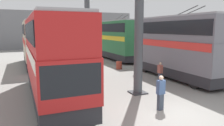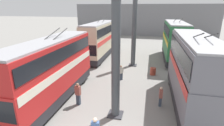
{
  "view_description": "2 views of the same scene",
  "coord_description": "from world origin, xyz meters",
  "px_view_note": "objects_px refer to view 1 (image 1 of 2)",
  "views": [
    {
      "loc": [
        -8.13,
        6.98,
        4.15
      ],
      "look_at": [
        8.11,
        0.06,
        1.4
      ],
      "focal_mm": 35.0,
      "sensor_mm": 36.0,
      "label": 1
    },
    {
      "loc": [
        -6.35,
        -2.08,
        7.2
      ],
      "look_at": [
        9.53,
        1.5,
        1.96
      ],
      "focal_mm": 28.0,
      "sensor_mm": 36.0,
      "label": 2
    }
  ],
  "objects_px": {
    "person_by_right_row": "(89,81)",
    "bus_right_far": "(35,40)",
    "oil_drum": "(119,65)",
    "bus_right_mid": "(52,53)",
    "person_aisle_foreground": "(161,92)",
    "bus_left_near": "(178,43)",
    "bus_left_far": "(117,38)",
    "person_by_left_row": "(160,72)",
    "person_aisle_midway": "(97,67)"
  },
  "relations": [
    {
      "from": "person_by_right_row",
      "to": "bus_right_far",
      "type": "bearing_deg",
      "value": -158.21
    },
    {
      "from": "oil_drum",
      "to": "person_by_right_row",
      "type": "bearing_deg",
      "value": 143.75
    },
    {
      "from": "bus_right_mid",
      "to": "oil_drum",
      "type": "distance_m",
      "value": 11.01
    },
    {
      "from": "person_aisle_foreground",
      "to": "oil_drum",
      "type": "relative_size",
      "value": 2.24
    },
    {
      "from": "person_aisle_foreground",
      "to": "bus_left_near",
      "type": "bearing_deg",
      "value": 126.28
    },
    {
      "from": "person_aisle_foreground",
      "to": "person_by_right_row",
      "type": "bearing_deg",
      "value": -154.31
    },
    {
      "from": "person_aisle_foreground",
      "to": "bus_right_mid",
      "type": "bearing_deg",
      "value": -138.73
    },
    {
      "from": "bus_left_near",
      "to": "bus_right_far",
      "type": "xyz_separation_m",
      "value": [
        11.52,
        10.5,
        -0.08
      ]
    },
    {
      "from": "person_aisle_foreground",
      "to": "person_by_right_row",
      "type": "distance_m",
      "value": 4.65
    },
    {
      "from": "bus_left_near",
      "to": "bus_right_far",
      "type": "bearing_deg",
      "value": 42.34
    },
    {
      "from": "person_aisle_foreground",
      "to": "person_by_right_row",
      "type": "height_order",
      "value": "person_aisle_foreground"
    },
    {
      "from": "bus_left_far",
      "to": "bus_right_far",
      "type": "distance_m",
      "value": 10.53
    },
    {
      "from": "bus_left_far",
      "to": "person_aisle_foreground",
      "type": "bearing_deg",
      "value": 162.46
    },
    {
      "from": "person_by_left_row",
      "to": "oil_drum",
      "type": "relative_size",
      "value": 1.95
    },
    {
      "from": "bus_right_mid",
      "to": "person_by_left_row",
      "type": "height_order",
      "value": "bus_right_mid"
    },
    {
      "from": "oil_drum",
      "to": "bus_right_mid",
      "type": "bearing_deg",
      "value": 133.65
    },
    {
      "from": "bus_left_near",
      "to": "oil_drum",
      "type": "distance_m",
      "value": 6.88
    },
    {
      "from": "bus_left_far",
      "to": "oil_drum",
      "type": "distance_m",
      "value": 7.53
    },
    {
      "from": "bus_left_near",
      "to": "oil_drum",
      "type": "height_order",
      "value": "bus_left_near"
    },
    {
      "from": "bus_left_near",
      "to": "person_aisle_foreground",
      "type": "height_order",
      "value": "bus_left_near"
    },
    {
      "from": "bus_right_far",
      "to": "oil_drum",
      "type": "relative_size",
      "value": 13.15
    },
    {
      "from": "bus_right_mid",
      "to": "person_by_left_row",
      "type": "distance_m",
      "value": 8.61
    },
    {
      "from": "person_aisle_midway",
      "to": "bus_left_far",
      "type": "bearing_deg",
      "value": -83.63
    },
    {
      "from": "person_aisle_foreground",
      "to": "person_by_right_row",
      "type": "xyz_separation_m",
      "value": [
        3.84,
        2.63,
        -0.02
      ]
    },
    {
      "from": "oil_drum",
      "to": "person_aisle_midway",
      "type": "bearing_deg",
      "value": 124.16
    },
    {
      "from": "person_aisle_foreground",
      "to": "person_by_left_row",
      "type": "bearing_deg",
      "value": 136.17
    },
    {
      "from": "bus_right_mid",
      "to": "person_aisle_midway",
      "type": "xyz_separation_m",
      "value": [
        5.24,
        -4.56,
        -1.97
      ]
    },
    {
      "from": "bus_right_far",
      "to": "oil_drum",
      "type": "bearing_deg",
      "value": -126.43
    },
    {
      "from": "person_aisle_midway",
      "to": "person_aisle_foreground",
      "type": "bearing_deg",
      "value": 132.21
    },
    {
      "from": "bus_left_far",
      "to": "person_aisle_midway",
      "type": "xyz_separation_m",
      "value": [
        -8.7,
        5.93,
        -2.18
      ]
    },
    {
      "from": "bus_right_mid",
      "to": "person_by_right_row",
      "type": "xyz_separation_m",
      "value": [
        -0.21,
        -2.19,
        -1.85
      ]
    },
    {
      "from": "person_by_left_row",
      "to": "oil_drum",
      "type": "height_order",
      "value": "person_by_left_row"
    },
    {
      "from": "bus_left_near",
      "to": "bus_right_far",
      "type": "height_order",
      "value": "bus_left_near"
    },
    {
      "from": "bus_right_mid",
      "to": "person_aisle_midway",
      "type": "distance_m",
      "value": 7.22
    },
    {
      "from": "person_aisle_midway",
      "to": "person_by_right_row",
      "type": "xyz_separation_m",
      "value": [
        -5.44,
        2.38,
        0.12
      ]
    },
    {
      "from": "bus_right_far",
      "to": "person_by_left_row",
      "type": "relative_size",
      "value": 6.73
    },
    {
      "from": "bus_right_mid",
      "to": "person_by_right_row",
      "type": "height_order",
      "value": "bus_right_mid"
    },
    {
      "from": "bus_left_far",
      "to": "person_aisle_foreground",
      "type": "xyz_separation_m",
      "value": [
        -17.99,
        5.68,
        -2.05
      ]
    },
    {
      "from": "oil_drum",
      "to": "bus_left_near",
      "type": "bearing_deg",
      "value": -154.8
    },
    {
      "from": "bus_left_far",
      "to": "bus_right_far",
      "type": "height_order",
      "value": "bus_left_far"
    },
    {
      "from": "bus_right_mid",
      "to": "person_aisle_foreground",
      "type": "height_order",
      "value": "bus_right_mid"
    },
    {
      "from": "person_by_left_row",
      "to": "person_by_right_row",
      "type": "distance_m",
      "value": 6.25
    },
    {
      "from": "bus_right_mid",
      "to": "bus_left_near",
      "type": "bearing_deg",
      "value": -81.13
    },
    {
      "from": "bus_left_near",
      "to": "bus_right_far",
      "type": "distance_m",
      "value": 15.59
    },
    {
      "from": "person_by_left_row",
      "to": "bus_left_far",
      "type": "bearing_deg",
      "value": 79.63
    },
    {
      "from": "person_aisle_midway",
      "to": "person_by_left_row",
      "type": "relative_size",
      "value": 1.0
    },
    {
      "from": "person_by_right_row",
      "to": "person_aisle_midway",
      "type": "bearing_deg",
      "value": 168.91
    },
    {
      "from": "bus_left_far",
      "to": "bus_right_mid",
      "type": "xyz_separation_m",
      "value": [
        -13.94,
        10.5,
        -0.22
      ]
    },
    {
      "from": "person_aisle_midway",
      "to": "person_by_left_row",
      "type": "xyz_separation_m",
      "value": [
        -4.29,
        -3.76,
        0.0
      ]
    },
    {
      "from": "bus_right_mid",
      "to": "oil_drum",
      "type": "bearing_deg",
      "value": -46.35
    }
  ]
}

